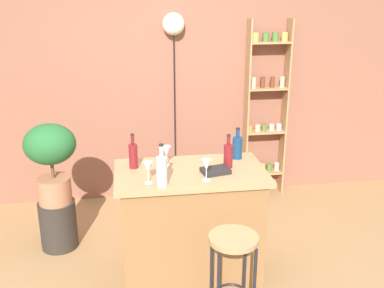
# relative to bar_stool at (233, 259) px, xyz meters

# --- Properties ---
(back_wall) EXTENTS (6.40, 0.10, 2.80)m
(back_wall) POSITION_rel_bar_stool_xyz_m (-0.20, 2.28, 0.88)
(back_wall) COLOR #8C5642
(back_wall) RESTS_ON ground
(kitchen_counter) EXTENTS (1.18, 0.68, 0.94)m
(kitchen_counter) POSITION_rel_bar_stool_xyz_m (-0.20, 0.63, -0.05)
(kitchen_counter) COLOR olive
(kitchen_counter) RESTS_ON ground
(bar_stool) EXTENTS (0.34, 0.34, 0.70)m
(bar_stool) POSITION_rel_bar_stool_xyz_m (0.00, 0.00, 0.00)
(bar_stool) COLOR black
(bar_stool) RESTS_ON ground
(spice_shelf) EXTENTS (0.47, 0.17, 2.00)m
(spice_shelf) POSITION_rel_bar_stool_xyz_m (0.88, 2.12, 0.50)
(spice_shelf) COLOR #A87F51
(spice_shelf) RESTS_ON ground
(plant_stool) EXTENTS (0.33, 0.33, 0.46)m
(plant_stool) POSITION_rel_bar_stool_xyz_m (-1.35, 1.23, -0.29)
(plant_stool) COLOR #2D2823
(plant_stool) RESTS_ON ground
(potted_plant) EXTENTS (0.45, 0.41, 0.74)m
(potted_plant) POSITION_rel_bar_stool_xyz_m (-1.35, 1.23, 0.38)
(potted_plant) COLOR #A86B4C
(potted_plant) RESTS_ON plant_stool
(bottle_olive_oil) EXTENTS (0.08, 0.08, 0.27)m
(bottle_olive_oil) POSITION_rel_bar_stool_xyz_m (0.22, 0.85, 0.52)
(bottle_olive_oil) COLOR navy
(bottle_olive_oil) RESTS_ON kitchen_counter
(bottle_soda_blue) EXTENTS (0.07, 0.07, 0.27)m
(bottle_soda_blue) POSITION_rel_bar_stool_xyz_m (0.10, 0.66, 0.52)
(bottle_soda_blue) COLOR maroon
(bottle_soda_blue) RESTS_ON kitchen_counter
(bottle_sauce_amber) EXTENTS (0.07, 0.07, 0.28)m
(bottle_sauce_amber) POSITION_rel_bar_stool_xyz_m (-0.64, 0.75, 0.52)
(bottle_sauce_amber) COLOR maroon
(bottle_sauce_amber) RESTS_ON kitchen_counter
(bottle_spirits_clear) EXTENTS (0.08, 0.08, 0.32)m
(bottle_spirits_clear) POSITION_rel_bar_stool_xyz_m (-0.45, 0.37, 0.54)
(bottle_spirits_clear) COLOR #B2B2B7
(bottle_spirits_clear) RESTS_ON kitchen_counter
(wine_glass_left) EXTENTS (0.07, 0.07, 0.16)m
(wine_glass_left) POSITION_rel_bar_stool_xyz_m (-0.54, 0.44, 0.53)
(wine_glass_left) COLOR silver
(wine_glass_left) RESTS_ON kitchen_counter
(wine_glass_center) EXTENTS (0.07, 0.07, 0.16)m
(wine_glass_center) POSITION_rel_bar_stool_xyz_m (-0.38, 0.77, 0.53)
(wine_glass_center) COLOR silver
(wine_glass_center) RESTS_ON kitchen_counter
(wine_glass_right) EXTENTS (0.07, 0.07, 0.16)m
(wine_glass_right) POSITION_rel_bar_stool_xyz_m (-0.11, 0.43, 0.53)
(wine_glass_right) COLOR silver
(wine_glass_right) RESTS_ON kitchen_counter
(cookbook) EXTENTS (0.24, 0.19, 0.03)m
(cookbook) POSITION_rel_bar_stool_xyz_m (-0.02, 0.56, 0.43)
(cookbook) COLOR black
(cookbook) RESTS_ON kitchen_counter
(pendant_globe_light) EXTENTS (0.23, 0.23, 2.07)m
(pendant_globe_light) POSITION_rel_bar_stool_xyz_m (-0.15, 2.17, 1.41)
(pendant_globe_light) COLOR black
(pendant_globe_light) RESTS_ON ground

